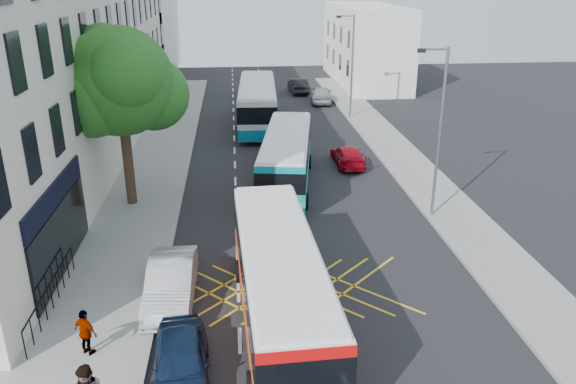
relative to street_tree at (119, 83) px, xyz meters
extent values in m
cube|color=gray|center=(0.01, 0.03, -6.22)|extent=(5.00, 70.00, 0.15)
cube|color=gray|center=(16.01, 0.03, -6.22)|extent=(3.00, 70.00, 0.15)
cube|color=beige|center=(-5.49, 9.53, 0.21)|extent=(8.00, 45.00, 13.00)
cube|color=black|center=(-1.44, -6.97, -2.89)|extent=(0.12, 7.00, 0.90)
cube|color=black|center=(-1.44, -6.97, -4.69)|extent=(0.12, 7.00, 2.60)
cube|color=silver|center=(-5.49, 40.03, -1.29)|extent=(8.00, 20.00, 10.00)
cube|color=silver|center=(19.51, 33.03, -2.29)|extent=(6.00, 18.00, 8.00)
cylinder|color=#382619|center=(0.01, 0.03, -3.94)|extent=(0.50, 0.50, 4.40)
sphere|color=#255F1B|center=(0.01, 0.03, 0.06)|extent=(5.20, 5.20, 5.20)
sphere|color=#255F1B|center=(1.41, 0.83, -0.74)|extent=(3.60, 3.60, 3.60)
sphere|color=#255F1B|center=(-1.19, -0.57, -0.54)|extent=(3.80, 3.80, 3.80)
sphere|color=#255F1B|center=(0.61, -1.27, 0.66)|extent=(3.40, 3.40, 3.40)
sphere|color=#255F1B|center=(-0.79, 1.13, 1.06)|extent=(3.20, 3.20, 3.20)
cylinder|color=slate|center=(14.81, -2.97, -2.14)|extent=(0.14, 0.14, 8.00)
cylinder|color=slate|center=(14.21, -2.97, 1.76)|extent=(1.20, 0.10, 0.10)
cube|color=black|center=(13.61, -2.97, 1.71)|extent=(0.35, 0.15, 0.18)
cylinder|color=slate|center=(14.81, 17.03, -2.14)|extent=(0.14, 0.14, 8.00)
cylinder|color=slate|center=(14.21, 17.03, 1.76)|extent=(1.20, 0.10, 0.10)
cube|color=black|center=(13.61, 17.03, 1.71)|extent=(0.35, 0.15, 0.18)
cube|color=silver|center=(6.70, -11.04, -4.67)|extent=(2.84, 10.76, 2.57)
cube|color=silver|center=(6.70, -11.04, -3.33)|extent=(2.64, 10.54, 0.12)
cube|color=black|center=(6.70, -11.04, -4.30)|extent=(2.90, 10.82, 1.07)
cube|color=#FF4E15|center=(6.70, -11.04, -5.56)|extent=(2.89, 10.81, 0.73)
cylinder|color=black|center=(5.37, -8.18, -5.86)|extent=(0.31, 0.88, 0.87)
cylinder|color=black|center=(7.80, -8.08, -5.86)|extent=(0.31, 0.88, 0.87)
cylinder|color=black|center=(8.05, -14.58, -5.86)|extent=(0.31, 0.88, 0.87)
cube|color=silver|center=(8.20, 2.33, -4.71)|extent=(3.96, 10.65, 2.51)
cube|color=silver|center=(8.20, 2.33, -3.41)|extent=(3.74, 10.42, 0.11)
cube|color=black|center=(8.20, 2.33, -4.35)|extent=(4.03, 10.72, 1.04)
cube|color=#0DA9A0|center=(8.20, 2.33, -5.58)|extent=(4.02, 10.71, 0.71)
cube|color=#0B8E8E|center=(7.39, -2.78, -4.68)|extent=(2.39, 0.47, 2.37)
cube|color=#FF0C0C|center=(6.47, -2.65, -5.35)|extent=(0.26, 0.10, 0.25)
cube|color=#FF0C0C|center=(8.31, -2.94, -5.35)|extent=(0.26, 0.10, 0.25)
cylinder|color=black|center=(7.47, 5.32, -5.87)|extent=(0.39, 0.88, 0.85)
cylinder|color=black|center=(9.81, 4.95, -5.87)|extent=(0.39, 0.88, 0.85)
cylinder|color=black|center=(6.48, -0.94, -5.87)|extent=(0.39, 0.88, 0.85)
cylinder|color=black|center=(8.82, -1.31, -5.87)|extent=(0.39, 0.88, 0.85)
cube|color=silver|center=(7.19, 15.48, -4.50)|extent=(3.24, 11.86, 2.83)
cube|color=silver|center=(7.19, 15.48, -3.03)|extent=(3.01, 11.62, 0.13)
cube|color=black|center=(7.19, 15.48, -4.10)|extent=(3.30, 11.93, 1.17)
cube|color=#0B6C94|center=(7.19, 15.48, -5.49)|extent=(3.29, 11.91, 0.80)
cube|color=silver|center=(6.90, 9.64, -4.48)|extent=(2.71, 0.23, 2.67)
cube|color=#FF0C0C|center=(5.82, 9.68, -5.22)|extent=(0.25, 0.07, 0.25)
cube|color=#FF0C0C|center=(7.99, 9.58, -5.22)|extent=(0.25, 0.07, 0.25)
cylinder|color=black|center=(6.01, 18.74, -5.81)|extent=(0.35, 0.97, 0.96)
cylinder|color=black|center=(8.67, 18.61, -5.81)|extent=(0.35, 0.97, 0.96)
cylinder|color=black|center=(5.66, 11.59, -5.81)|extent=(0.35, 0.97, 0.96)
cylinder|color=black|center=(8.33, 11.46, -5.81)|extent=(0.35, 0.97, 0.96)
imported|color=#0D1B36|center=(3.61, -13.79, -5.60)|extent=(1.97, 4.19, 1.39)
imported|color=#ADB0B5|center=(2.91, -9.34, -5.53)|extent=(1.67, 4.66, 1.53)
imported|color=#AD0717|center=(12.30, 5.36, -5.69)|extent=(1.69, 4.13, 1.20)
imported|color=#414349|center=(7.14, 26.23, -5.61)|extent=(2.78, 5.11, 1.36)
imported|color=#96999D|center=(13.37, 23.20, -5.53)|extent=(2.32, 4.64, 1.52)
imported|color=black|center=(11.76, 27.88, -5.57)|extent=(1.80, 4.45, 1.44)
imported|color=gray|center=(0.63, -12.36, -5.37)|extent=(0.96, 0.81, 1.54)
camera|label=1|loc=(5.40, -27.27, 4.89)|focal=35.00mm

